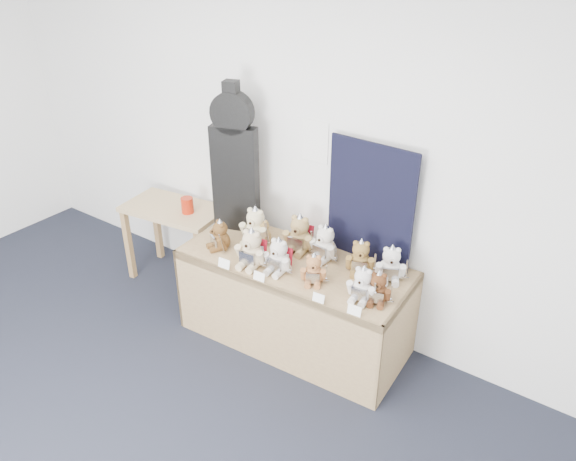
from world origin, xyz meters
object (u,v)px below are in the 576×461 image
Objects in this scene: teddy_front_far_left at (220,236)px; teddy_back_left at (255,227)px; red_cup at (187,205)px; teddy_back_centre_left at (299,235)px; side_table at (175,220)px; teddy_front_right at (314,270)px; teddy_back_centre_right at (325,244)px; teddy_front_centre at (279,257)px; teddy_back_end at (391,265)px; teddy_front_far_right at (362,285)px; teddy_back_far_left at (263,232)px; teddy_back_right at (360,258)px; teddy_front_left at (252,250)px; teddy_front_end at (378,289)px; display_table at (289,284)px.

teddy_back_left is at bearing 81.80° from teddy_front_far_left.
teddy_back_centre_left reaches higher than red_cup.
side_table is 2.80× the size of teddy_back_centre_left.
teddy_front_right is 0.31m from teddy_back_centre_right.
teddy_front_centre is 0.75m from teddy_back_end.
side_table is at bearing 166.79° from teddy_front_far_right.
teddy_back_centre_right is at bearing 23.26° from teddy_back_far_left.
side_table is 1.76m from teddy_back_right.
side_table is 2.86× the size of teddy_back_left.
teddy_back_end is (0.86, 0.39, -0.01)m from teddy_front_left.
teddy_back_end is at bearing -5.31° from side_table.
side_table is at bearing 155.86° from teddy_front_end.
teddy_back_right is (0.43, 0.22, 0.26)m from display_table.
teddy_back_far_left reaches higher than red_cup.
teddy_front_end is at bearing -67.39° from teddy_back_right.
teddy_front_end is at bearing -26.14° from teddy_back_centre_left.
teddy_front_centre reaches higher than teddy_back_right.
teddy_front_left is 1.11× the size of teddy_front_centre.
teddy_back_right is 1.26× the size of teddy_back_far_left.
red_cup is at bearing 163.26° from teddy_front_centre.
teddy_back_left reaches higher than side_table.
teddy_back_far_left is (-0.79, -0.06, -0.02)m from teddy_back_right.
teddy_back_centre_left is at bearing 144.02° from teddy_front_end.
side_table is 1.58m from teddy_front_right.
red_cup reaches higher than display_table.
teddy_front_far_left is 0.81× the size of teddy_back_left.
display_table is at bearing 72.25° from teddy_front_centre.
red_cup is at bearing 168.02° from display_table.
teddy_front_left reaches higher than teddy_front_centre.
teddy_front_right is (1.38, -0.24, 0.02)m from red_cup.
teddy_back_centre_right is at bearing -6.22° from teddy_back_centre_left.
teddy_back_far_left is at bearing -0.96° from red_cup.
display_table is at bearing -25.89° from teddy_back_left.
teddy_back_right is (0.65, 0.35, -0.02)m from teddy_front_left.
teddy_back_left reaches higher than teddy_front_end.
teddy_back_left is (-0.64, 0.20, 0.03)m from teddy_front_right.
teddy_front_far_left is 0.76m from teddy_back_centre_right.
display_table is 1.90× the size of side_table.
teddy_front_far_left is at bearing -24.29° from red_cup.
teddy_front_far_left is 1.24m from teddy_front_end.
teddy_back_centre_right is at bearing -5.72° from side_table.
teddy_front_end is 0.79m from teddy_back_centre_left.
teddy_front_left is at bearing -18.66° from red_cup.
teddy_front_centre is at bearing -38.54° from teddy_back_left.
teddy_back_right reaches higher than teddy_front_far_right.
teddy_front_right is 0.90× the size of teddy_front_far_right.
red_cup is 1.28m from teddy_back_centre_right.
teddy_back_far_left is at bearing -178.09° from teddy_back_centre_left.
display_table is 7.00× the size of teddy_front_end.
teddy_front_right is 0.85× the size of teddy_back_end.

